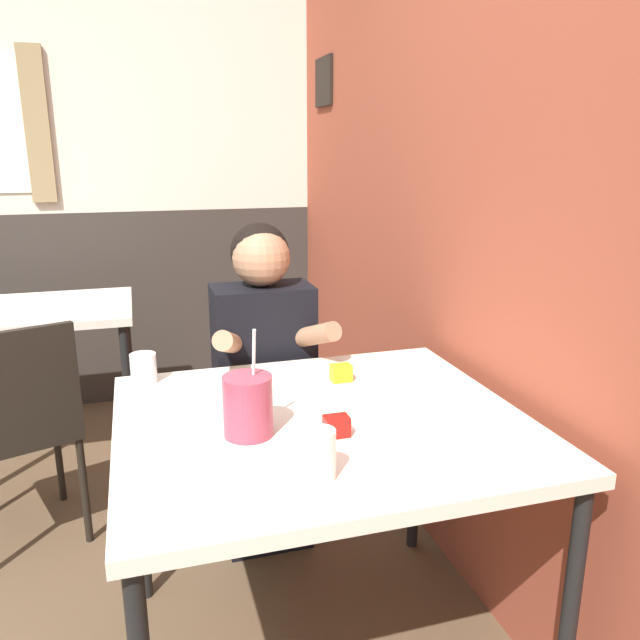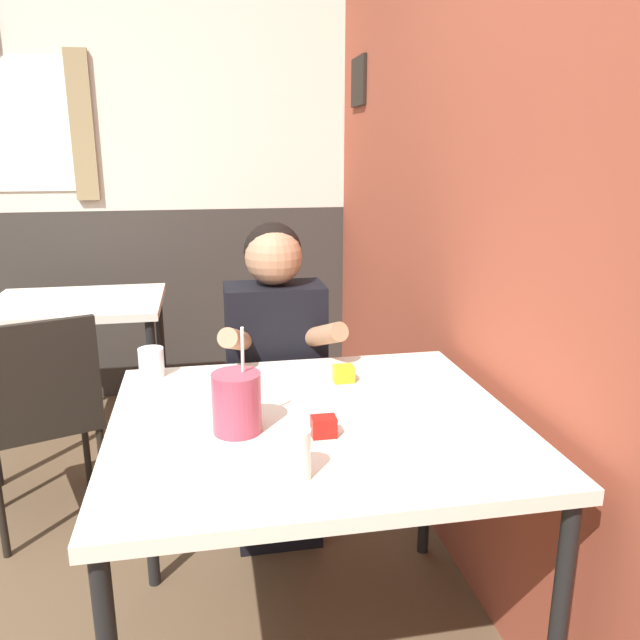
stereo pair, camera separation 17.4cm
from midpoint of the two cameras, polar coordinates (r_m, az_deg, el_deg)
brick_wall_right at (r=2.58m, az=11.16°, el=13.31°), size 0.08×4.48×2.70m
back_wall at (r=3.68m, az=-14.35°, el=13.75°), size 5.23×0.09×2.70m
main_table at (r=1.66m, az=2.53°, el=-10.93°), size 1.04×0.92×0.76m
background_table at (r=3.07m, az=-19.78°, el=-0.06°), size 0.77×0.63×0.76m
chair_near_window at (r=2.52m, az=-22.39°, el=-7.47°), size 0.51×0.51×0.86m
person_seated at (r=2.23m, az=-1.79°, el=-5.92°), size 0.42×0.40×1.20m
cocktail_pitcher at (r=1.53m, az=-4.38°, el=-7.60°), size 0.12×0.12×0.27m
glass_near_pitcher at (r=1.95m, az=-12.72°, el=-3.83°), size 0.08×0.08×0.09m
glass_center at (r=1.33m, az=1.53°, el=-12.22°), size 0.07×0.07×0.11m
condiment_ketchup at (r=1.52m, az=3.66°, el=-9.76°), size 0.06×0.04×0.05m
condiment_mustard at (r=1.87m, az=4.85°, el=-4.97°), size 0.06×0.04×0.05m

